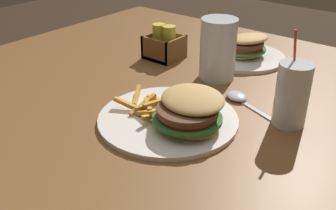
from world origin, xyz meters
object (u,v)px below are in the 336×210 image
object	(u,v)px
spoon	(239,98)
juice_glass	(292,97)
meal_plate_far	(245,50)
condiment_caddy	(164,45)
beer_glass	(218,51)
meal_plate_near	(178,114)

from	to	relation	value
spoon	juice_glass	bearing A→B (deg)	-171.04
meal_plate_far	condiment_caddy	xyz separation A→B (m)	(-0.19, -0.14, 0.01)
beer_glass	condiment_caddy	world-z (taller)	beer_glass
beer_glass	condiment_caddy	size ratio (longest dim) A/B	1.59
meal_plate_near	spoon	size ratio (longest dim) A/B	1.72
meal_plate_far	condiment_caddy	bearing A→B (deg)	-142.96
meal_plate_near	condiment_caddy	xyz separation A→B (m)	(-0.27, 0.28, 0.01)
meal_plate_far	spoon	bearing A→B (deg)	-63.47
condiment_caddy	beer_glass	bearing A→B (deg)	-6.86
beer_glass	condiment_caddy	distance (m)	0.20
meal_plate_near	juice_glass	size ratio (longest dim) A/B	1.51
spoon	meal_plate_far	distance (m)	0.27
beer_glass	condiment_caddy	xyz separation A→B (m)	(-0.20, 0.02, -0.04)
juice_glass	spoon	bearing A→B (deg)	168.19
beer_glass	condiment_caddy	bearing A→B (deg)	173.14
meal_plate_near	meal_plate_far	bearing A→B (deg)	100.81
beer_glass	juice_glass	size ratio (longest dim) A/B	0.80
juice_glass	spoon	distance (m)	0.15
juice_glass	meal_plate_far	distance (m)	0.37
spoon	condiment_caddy	bearing A→B (deg)	2.44
spoon	condiment_caddy	distance (m)	0.33
meal_plate_far	condiment_caddy	world-z (taller)	condiment_caddy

